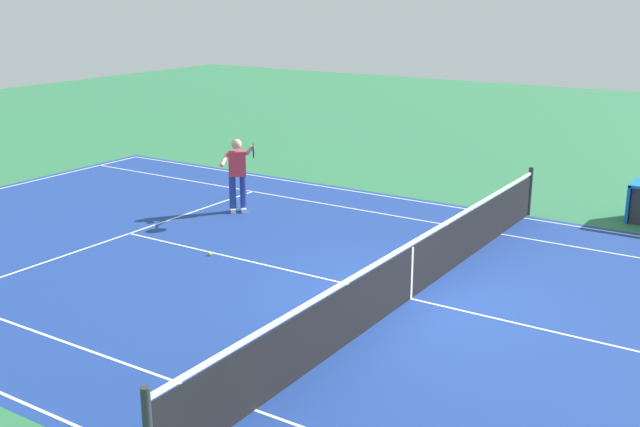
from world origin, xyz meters
TOP-DOWN VIEW (x-y plane):
  - ground_plane at (0.00, 0.00)m, footprint 60.00×60.00m
  - court_slab at (0.00, 0.00)m, footprint 24.20×11.40m
  - court_line_markings at (0.00, 0.00)m, footprint 23.85×11.05m
  - tennis_net at (0.00, 0.00)m, footprint 0.10×11.70m
  - tennis_player_near at (5.55, -2.51)m, footprint 1.10×0.74m
  - tennis_ball at (4.11, 0.15)m, footprint 0.07×0.07m

SIDE VIEW (x-z plane):
  - ground_plane at x=0.00m, z-range 0.00..0.00m
  - court_slab at x=0.00m, z-range 0.00..0.00m
  - court_line_markings at x=0.00m, z-range 0.00..0.01m
  - tennis_ball at x=4.11m, z-range 0.00..0.07m
  - tennis_net at x=0.00m, z-range -0.05..1.03m
  - tennis_player_near at x=5.55m, z-range 0.08..1.78m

